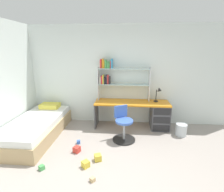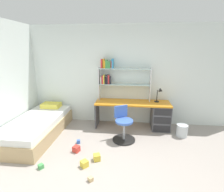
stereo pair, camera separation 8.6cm
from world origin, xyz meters
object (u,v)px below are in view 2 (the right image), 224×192
Objects in this scene: toy_block_yellow_4 at (84,164)px; toy_block_yellow_5 at (97,157)px; bed_platform at (38,127)px; toy_block_green_1 at (41,166)px; toy_block_red_0 at (76,149)px; toy_block_natural_2 at (91,179)px; desk at (152,114)px; swivel_chair at (123,127)px; desk_lamp at (160,93)px; bookshelf_hutch at (116,75)px; waste_bin at (182,131)px; toy_block_blue_3 at (78,142)px.

toy_block_yellow_4 is 0.28m from toy_block_yellow_5.
bed_platform is 1.33m from toy_block_green_1.
toy_block_green_1 is at bearing -169.97° from toy_block_yellow_4.
toy_block_natural_2 is at bearing -58.01° from toy_block_red_0.
toy_block_yellow_4 is (1.42, -1.00, -0.17)m from bed_platform.
desk is 1.01m from swivel_chair.
desk is 0.92× the size of bed_platform.
swivel_chair is at bearing 32.34° from toy_block_red_0.
desk_lamp is 5.45× the size of toy_block_natural_2.
bookshelf_hutch reaches higher than swivel_chair.
bookshelf_hutch reaches higher than toy_block_green_1.
swivel_chair is (-0.71, -0.71, -0.09)m from desk.
toy_block_yellow_4 is at bearing -146.57° from waste_bin.
bed_platform is at bearing 120.50° from toy_block_green_1.
toy_block_yellow_5 is (-0.46, -0.82, -0.25)m from swivel_chair.
swivel_chair is 1.44m from waste_bin.
desk_lamp is 3.27× the size of toy_block_yellow_4.
toy_block_blue_3 is (1.07, -0.24, -0.19)m from bed_platform.
toy_block_red_0 is 0.90m from toy_block_natural_2.
bookshelf_hutch reaches higher than bed_platform.
swivel_chair is 1.46m from toy_block_natural_2.
toy_block_natural_2 is 1.21m from toy_block_blue_3.
bookshelf_hutch is at bearing 60.98° from toy_block_green_1.
bed_platform is 17.26× the size of toy_block_red_0.
toy_block_green_1 is at bearing -160.22° from toy_block_yellow_5.
toy_block_yellow_5 reaches higher than toy_block_green_1.
toy_block_red_0 is 0.73m from toy_block_green_1.
toy_block_green_1 is (-2.28, -1.92, -0.92)m from desk_lamp.
toy_block_blue_3 is at bearing -122.28° from bookshelf_hutch.
desk is 1.38m from bookshelf_hutch.
toy_block_yellow_4 is (-0.38, -1.91, -1.31)m from bookshelf_hutch.
toy_block_green_1 is 0.98m from toy_block_blue_3.
desk reaches higher than toy_block_yellow_4.
desk is 1.96m from toy_block_yellow_5.
swivel_chair reaches higher than toy_block_yellow_4.
swivel_chair reaches higher than toy_block_blue_3.
desk is 0.83m from waste_bin.
desk_lamp is at bearing 139.08° from waste_bin.
bookshelf_hutch is at bearing 65.48° from toy_block_red_0.
swivel_chair reaches higher than toy_block_yellow_5.
bookshelf_hutch is at bearing 83.38° from toy_block_yellow_5.
toy_block_green_1 is 0.68× the size of toy_block_yellow_4.
bed_platform is (-1.80, -0.91, -1.14)m from bookshelf_hutch.
desk reaches higher than waste_bin.
waste_bin is at bearing 13.88° from toy_block_blue_3.
desk is 1.41× the size of bookshelf_hutch.
desk reaches higher than bed_platform.
desk_lamp is 2.26m from toy_block_yellow_5.
toy_block_yellow_4 reaches higher than toy_block_natural_2.
toy_block_green_1 is at bearing -152.05° from waste_bin.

